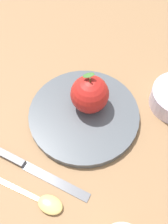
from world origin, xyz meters
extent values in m
plane|color=olive|center=(0.00, 0.00, 0.00)|extent=(2.40, 2.40, 0.00)
cylinder|color=#4C5156|center=(0.01, -0.02, 0.01)|extent=(0.24, 0.24, 0.02)
torus|color=#4C5156|center=(0.01, -0.02, 0.01)|extent=(0.24, 0.24, 0.01)
sphere|color=#B21E19|center=(0.02, -0.04, 0.06)|extent=(0.08, 0.08, 0.08)
cylinder|color=#4C3319|center=(0.02, -0.04, 0.10)|extent=(0.00, 0.00, 0.02)
ellipsoid|color=#386628|center=(0.03, -0.04, 0.11)|extent=(0.02, 0.03, 0.01)
cube|color=#59595E|center=(-0.12, 0.07, 0.00)|extent=(0.11, 0.12, 0.00)
cube|color=#59595E|center=(-0.04, 0.15, 0.01)|extent=(0.06, 0.06, 0.01)
ellipsoid|color=#D8B766|center=(-0.16, 0.09, 0.01)|extent=(0.06, 0.06, 0.01)
cube|color=#D8B766|center=(-0.10, 0.15, 0.00)|extent=(0.08, 0.09, 0.01)
camera|label=1|loc=(-0.30, 0.07, 0.52)|focal=44.62mm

